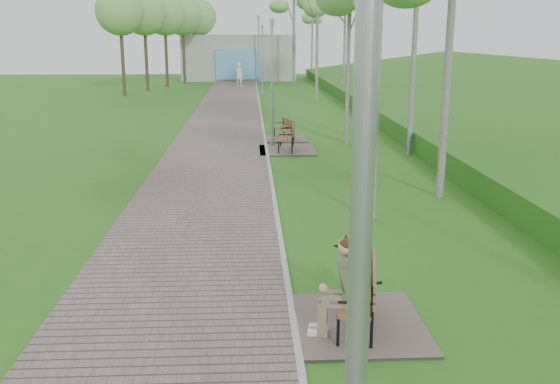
% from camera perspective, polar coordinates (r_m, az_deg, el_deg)
% --- Properties ---
extents(ground, '(120.00, 120.00, 0.00)m').
position_cam_1_polar(ground, '(7.96, 1.83, -15.52)').
color(ground, '#29631D').
rests_on(ground, ground).
extents(walkway, '(3.50, 67.00, 0.04)m').
position_cam_1_polar(walkway, '(28.69, -5.13, 6.22)').
color(walkway, '#60534E').
rests_on(walkway, ground).
extents(kerb, '(0.10, 67.00, 0.05)m').
position_cam_1_polar(kerb, '(28.67, -1.61, 6.28)').
color(kerb, '#999993').
rests_on(kerb, ground).
extents(embankment, '(14.00, 70.00, 1.60)m').
position_cam_1_polar(embankment, '(29.95, 22.19, 5.53)').
color(embankment, '#33711C').
rests_on(embankment, ground).
extents(building_north, '(10.00, 5.20, 4.00)m').
position_cam_1_polar(building_north, '(57.91, -3.78, 12.17)').
color(building_north, '#9E9E99').
rests_on(building_north, ground).
extents(bench_main, '(1.83, 2.03, 1.59)m').
position_cam_1_polar(bench_main, '(8.74, 6.66, -9.50)').
color(bench_main, '#60534E').
rests_on(bench_main, ground).
extents(bench_second, '(1.94, 2.15, 1.19)m').
position_cam_1_polar(bench_second, '(21.90, 0.57, 4.36)').
color(bench_second, '#60534E').
rests_on(bench_second, ground).
extents(bench_third, '(1.58, 1.75, 0.97)m').
position_cam_1_polar(bench_third, '(24.38, 0.39, 5.25)').
color(bench_third, '#60534E').
rests_on(bench_third, ground).
extents(lamp_post_near, '(0.23, 0.23, 5.85)m').
position_cam_1_polar(lamp_post_near, '(3.66, 7.34, -5.18)').
color(lamp_post_near, '#9A9DA2').
rests_on(lamp_post_near, ground).
extents(lamp_post_second, '(0.17, 0.17, 4.51)m').
position_cam_1_polar(lamp_post_second, '(22.96, -0.73, 9.56)').
color(lamp_post_second, '#9A9DA2').
rests_on(lamp_post_second, ground).
extents(lamp_post_third, '(0.18, 0.18, 4.62)m').
position_cam_1_polar(lamp_post_third, '(42.46, -1.61, 11.72)').
color(lamp_post_third, '#9A9DA2').
rests_on(lamp_post_third, ground).
extents(lamp_post_far, '(0.22, 0.22, 5.59)m').
position_cam_1_polar(lamp_post_far, '(54.39, -1.95, 12.72)').
color(lamp_post_far, '#9A9DA2').
rests_on(lamp_post_far, ground).
extents(pedestrian_near, '(0.81, 0.69, 1.89)m').
position_cam_1_polar(pedestrian_near, '(49.60, -3.75, 10.64)').
color(pedestrian_near, white).
rests_on(pedestrian_near, ground).
extents(birch_distant_b, '(2.24, 2.24, 8.07)m').
position_cam_1_polar(birch_distant_b, '(57.65, 2.99, 16.49)').
color(birch_distant_b, silver).
rests_on(birch_distant_b, ground).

